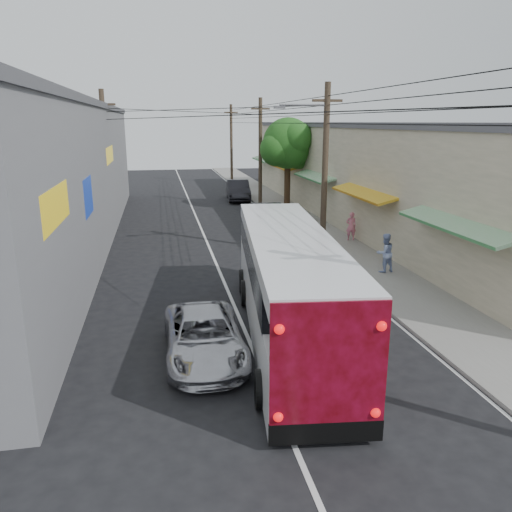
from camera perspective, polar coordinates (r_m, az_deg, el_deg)
The scene contains 13 objects.
ground at distance 11.48m, azimuth 3.07°, elevation -18.10°, with size 120.00×120.00×0.00m, color black.
sidewalk at distance 31.25m, azimuth 5.76°, elevation 3.54°, with size 3.00×80.00×0.12m, color slate.
building_right at distance 34.20m, azimuth 12.25°, elevation 9.51°, with size 7.09×40.00×6.25m.
building_left at distance 28.09m, azimuth -23.78°, elevation 8.46°, with size 7.20×36.00×7.25m.
utility_poles at distance 30.22m, azimuth -0.47°, elevation 11.01°, with size 11.80×45.28×8.00m.
street_tree at distance 36.56m, azimuth 3.77°, elevation 12.54°, with size 4.40×4.00×6.60m.
coach_bus at distance 14.83m, azimuth 3.66°, elevation -3.16°, with size 3.55×11.20×3.18m.
jeepney at distance 13.83m, azimuth -5.96°, elevation -9.13°, with size 2.08×4.51×1.25m, color silver.
parked_suv at distance 28.56m, azimuth 2.12°, elevation 3.94°, with size 2.13×5.24×1.52m, color #A8A8B0.
parked_car_mid at distance 30.64m, azimuth 2.38°, elevation 4.62°, with size 1.69×4.20×1.43m, color #28282D.
parked_car_far at distance 41.49m, azimuth -2.06°, elevation 7.52°, with size 1.73×4.97×1.64m, color black.
pedestrian_near at distance 27.20m, azimuth 10.81°, elevation 3.37°, with size 0.56×0.36×1.52m, color #D4708A.
pedestrian_far at distance 21.66m, azimuth 14.52°, elevation 0.35°, with size 0.81×0.63×1.66m, color #96A8DA.
Camera 1 is at (-2.41, -9.30, 6.28)m, focal length 35.00 mm.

